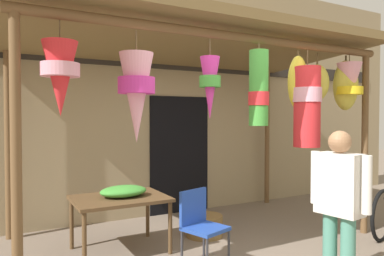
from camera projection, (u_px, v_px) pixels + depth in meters
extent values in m
cube|color=#9E8966|center=(154.00, 92.00, 6.18)|extent=(11.70, 0.25, 4.15)
cube|color=#2D2823|center=(157.00, 61.00, 6.04)|extent=(10.53, 0.04, 0.24)
cube|color=black|center=(180.00, 155.00, 6.29)|extent=(1.10, 0.03, 2.00)
cylinder|color=brown|center=(16.00, 162.00, 3.04)|extent=(0.09, 0.09, 2.54)
cylinder|color=brown|center=(365.00, 144.00, 5.16)|extent=(0.09, 0.09, 2.54)
cylinder|color=brown|center=(8.00, 145.00, 4.89)|extent=(0.09, 0.09, 2.54)
cylinder|color=brown|center=(267.00, 137.00, 7.01)|extent=(0.09, 0.09, 2.54)
cylinder|color=brown|center=(236.00, 37.00, 4.06)|extent=(4.65, 0.10, 0.10)
cylinder|color=brown|center=(160.00, 53.00, 5.91)|extent=(4.65, 0.10, 0.10)
cube|color=olive|center=(191.00, 43.00, 4.98)|extent=(4.95, 2.61, 0.29)
cylinder|color=brown|center=(60.00, 31.00, 3.19)|extent=(0.01, 0.01, 0.18)
cone|color=red|center=(60.00, 79.00, 3.20)|extent=(0.31, 0.31, 0.66)
cylinder|color=pink|center=(60.00, 70.00, 3.20)|extent=(0.34, 0.34, 0.12)
cylinder|color=brown|center=(136.00, 42.00, 3.57)|extent=(0.01, 0.01, 0.22)
cone|color=pink|center=(136.00, 98.00, 3.58)|extent=(0.34, 0.34, 0.88)
cylinder|color=#D13399|center=(136.00, 85.00, 3.58)|extent=(0.36, 0.36, 0.16)
cylinder|color=brown|center=(210.00, 48.00, 3.98)|extent=(0.01, 0.01, 0.19)
cone|color=#D13399|center=(210.00, 88.00, 3.99)|extent=(0.22, 0.22, 0.69)
cylinder|color=green|center=(210.00, 82.00, 3.99)|extent=(0.23, 0.23, 0.12)
cylinder|color=brown|center=(259.00, 47.00, 4.17)|extent=(0.01, 0.01, 0.08)
cylinder|color=green|center=(259.00, 88.00, 4.18)|extent=(0.22, 0.22, 0.86)
cylinder|color=red|center=(259.00, 99.00, 4.18)|extent=(0.24, 0.24, 0.16)
cylinder|color=brown|center=(307.00, 58.00, 4.58)|extent=(0.01, 0.01, 0.21)
cylinder|color=red|center=(307.00, 107.00, 4.60)|extent=(0.33, 0.33, 1.01)
cylinder|color=pink|center=(307.00, 95.00, 4.59)|extent=(0.36, 0.36, 0.18)
cylinder|color=brown|center=(349.00, 59.00, 4.94)|extent=(0.01, 0.01, 0.11)
cone|color=pink|center=(349.00, 84.00, 4.95)|extent=(0.33, 0.33, 0.58)
cylinder|color=yellow|center=(349.00, 91.00, 4.95)|extent=(0.36, 0.36, 0.10)
cylinder|color=#4C3D23|center=(346.00, 58.00, 5.00)|extent=(0.02, 0.02, 0.07)
ellipsoid|color=gold|center=(346.00, 85.00, 5.01)|extent=(0.36, 0.30, 0.68)
cylinder|color=#4C3D23|center=(317.00, 59.00, 4.79)|extent=(0.02, 0.02, 0.15)
ellipsoid|color=gold|center=(317.00, 83.00, 4.80)|extent=(0.33, 0.28, 0.48)
cylinder|color=#4C3D23|center=(298.00, 53.00, 4.66)|extent=(0.02, 0.02, 0.06)
ellipsoid|color=yellow|center=(298.00, 83.00, 4.67)|extent=(0.27, 0.23, 0.68)
cube|color=brown|center=(120.00, 199.00, 4.45)|extent=(1.11, 0.84, 0.04)
cylinder|color=brown|center=(84.00, 241.00, 3.89)|extent=(0.05, 0.05, 0.63)
cylinder|color=brown|center=(170.00, 228.00, 4.37)|extent=(0.05, 0.05, 0.63)
cylinder|color=brown|center=(72.00, 224.00, 4.54)|extent=(0.05, 0.05, 0.63)
cylinder|color=brown|center=(148.00, 214.00, 5.02)|extent=(0.05, 0.05, 0.63)
ellipsoid|color=green|center=(123.00, 191.00, 4.46)|extent=(0.58, 0.40, 0.14)
ellipsoid|color=#D13399|center=(131.00, 191.00, 4.46)|extent=(0.26, 0.20, 0.09)
cube|color=#2347A8|center=(205.00, 229.00, 3.93)|extent=(0.51, 0.51, 0.04)
cube|color=#2347A8|center=(193.00, 207.00, 4.05)|extent=(0.39, 0.16, 0.40)
cylinder|color=#333338|center=(229.00, 248.00, 3.95)|extent=(0.03, 0.03, 0.44)
cylinder|color=#333338|center=(182.00, 249.00, 3.93)|extent=(0.03, 0.03, 0.44)
cylinder|color=#333338|center=(204.00, 241.00, 4.19)|extent=(0.03, 0.03, 0.44)
cylinder|color=brown|center=(204.00, 226.00, 5.04)|extent=(0.51, 0.51, 0.29)
torus|color=black|center=(383.00, 216.00, 4.86)|extent=(0.70, 0.21, 0.71)
cylinder|color=#4C8E7A|center=(330.00, 252.00, 3.43)|extent=(0.13, 0.13, 0.75)
cube|color=silver|center=(339.00, 184.00, 3.34)|extent=(0.28, 0.43, 0.56)
cylinder|color=silver|center=(367.00, 185.00, 3.13)|extent=(0.08, 0.08, 0.51)
cylinder|color=silver|center=(315.00, 177.00, 3.54)|extent=(0.08, 0.08, 0.51)
sphere|color=#9E704C|center=(340.00, 142.00, 3.32)|extent=(0.21, 0.21, 0.21)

